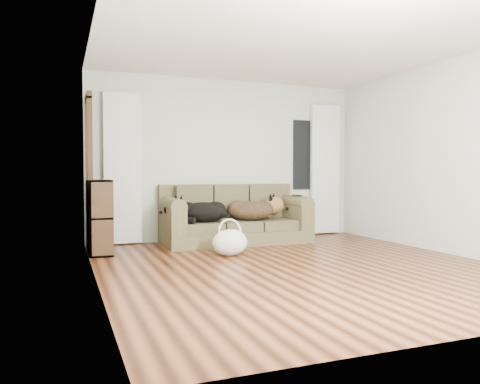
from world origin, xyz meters
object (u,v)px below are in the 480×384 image
object	(u,v)px
dog_black_lab	(200,213)
tote_bag	(230,243)
sofa	(236,214)
bookshelf	(99,216)
dog_shepherd	(253,211)

from	to	relation	value
dog_black_lab	tote_bag	world-z (taller)	dog_black_lab
sofa	tote_bag	bearing A→B (deg)	-114.63
sofa	bookshelf	size ratio (longest dim) A/B	2.26
dog_black_lab	bookshelf	xyz separation A→B (m)	(-1.46, -0.15, 0.02)
sofa	tote_bag	xyz separation A→B (m)	(-0.47, -1.02, -0.29)
dog_shepherd	tote_bag	xyz separation A→B (m)	(-0.73, -0.98, -0.33)
sofa	dog_black_lab	bearing A→B (deg)	-175.77
sofa	dog_shepherd	bearing A→B (deg)	-9.80
dog_black_lab	dog_shepherd	xyz separation A→B (m)	(0.85, -0.00, 0.01)
sofa	dog_black_lab	distance (m)	0.59
sofa	tote_bag	world-z (taller)	sofa
bookshelf	dog_black_lab	bearing A→B (deg)	9.86
bookshelf	sofa	bearing A→B (deg)	9.35
dog_black_lab	bookshelf	size ratio (longest dim) A/B	0.74
sofa	tote_bag	distance (m)	1.16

